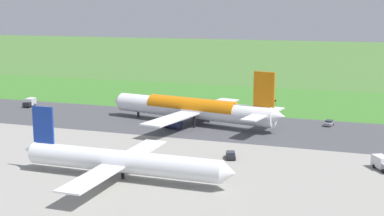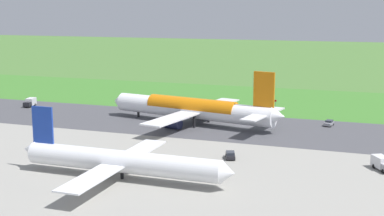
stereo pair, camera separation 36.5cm
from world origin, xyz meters
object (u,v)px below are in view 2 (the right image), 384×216
at_px(service_truck_baggage, 30,102).
at_px(no_stopping_sign, 275,103).
at_px(service_car_followme, 329,123).
at_px(service_truck_fuel, 382,163).
at_px(airliner_main, 193,109).
at_px(service_car_ops, 230,155).
at_px(airliner_parked_mid, 121,161).
at_px(traffic_cone_orange, 270,103).

height_order(service_truck_baggage, no_stopping_sign, no_stopping_sign).
bearing_deg(service_car_followme, service_truck_fuel, 109.81).
distance_m(service_truck_baggage, service_truck_fuel, 113.95).
height_order(service_truck_fuel, no_stopping_sign, no_stopping_sign).
bearing_deg(airliner_main, service_truck_baggage, -7.50).
distance_m(service_car_ops, no_stopping_sign, 61.13).
bearing_deg(service_car_ops, no_stopping_sign, -88.33).
height_order(airliner_main, service_truck_fuel, airliner_main).
bearing_deg(service_truck_baggage, airliner_parked_mid, 137.21).
xyz_separation_m(airliner_main, airliner_parked_mid, (-3.03, 49.70, -0.87)).
bearing_deg(service_car_ops, airliner_main, -57.81).
xyz_separation_m(airliner_parked_mid, no_stopping_sign, (-13.97, -80.96, -1.87)).
bearing_deg(service_truck_baggage, service_car_ops, 154.21).
bearing_deg(service_car_followme, traffic_cone_orange, -52.29).
bearing_deg(no_stopping_sign, service_car_ops, 91.67).
xyz_separation_m(airliner_parked_mid, service_car_followme, (-32.60, -59.75, -2.64)).
relative_size(service_truck_fuel, traffic_cone_orange, 11.18).
height_order(airliner_main, no_stopping_sign, airliner_main).
xyz_separation_m(service_truck_baggage, service_car_ops, (-77.84, 37.61, -0.56)).
relative_size(service_car_followme, traffic_cone_orange, 8.10).
bearing_deg(service_car_followme, service_car_ops, 67.11).
height_order(service_car_followme, no_stopping_sign, no_stopping_sign).
distance_m(service_car_followme, service_car_ops, 43.30).
relative_size(service_car_followme, service_car_ops, 0.98).
relative_size(service_truck_baggage, service_car_followme, 1.38).
height_order(airliner_main, service_car_ops, airliner_main).
height_order(airliner_parked_mid, service_truck_baggage, airliner_parked_mid).
bearing_deg(airliner_main, service_car_followme, -164.25).
bearing_deg(airliner_main, service_truck_fuel, 150.63).
bearing_deg(traffic_cone_orange, service_truck_fuel, 118.25).
height_order(service_truck_baggage, traffic_cone_orange, service_truck_baggage).
relative_size(airliner_parked_mid, service_car_followme, 9.78).
distance_m(service_truck_baggage, service_car_ops, 86.45).
bearing_deg(service_truck_fuel, airliner_main, -29.37).
bearing_deg(airliner_parked_mid, service_car_followme, -118.62).
relative_size(service_truck_fuel, no_stopping_sign, 2.26).
height_order(service_truck_fuel, traffic_cone_orange, service_truck_fuel).
height_order(airliner_parked_mid, service_car_ops, airliner_parked_mid).
bearing_deg(service_truck_fuel, traffic_cone_orange, -61.75).
xyz_separation_m(service_truck_fuel, no_stopping_sign, (32.23, -58.96, 0.21)).
bearing_deg(traffic_cone_orange, airliner_main, 70.35).
bearing_deg(no_stopping_sign, airliner_main, 61.46).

